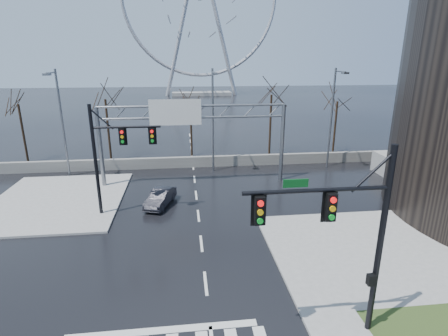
{
  "coord_description": "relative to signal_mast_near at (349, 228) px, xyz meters",
  "views": [
    {
      "loc": [
        -0.82,
        -15.11,
        10.87
      ],
      "look_at": [
        1.7,
        6.59,
        4.0
      ],
      "focal_mm": 28.0,
      "sensor_mm": 36.0,
      "label": 1
    }
  ],
  "objects": [
    {
      "name": "ground",
      "position": [
        -5.14,
        4.04,
        -4.87
      ],
      "size": [
        260.0,
        260.0,
        0.0
      ],
      "primitive_type": "plane",
      "color": "black",
      "rests_on": "ground"
    },
    {
      "name": "sidewalk_right_ext",
      "position": [
        4.86,
        6.04,
        -4.8
      ],
      "size": [
        12.0,
        10.0,
        0.15
      ],
      "primitive_type": "cube",
      "color": "gray",
      "rests_on": "ground"
    },
    {
      "name": "sidewalk_far",
      "position": [
        -16.14,
        16.04,
        -4.8
      ],
      "size": [
        10.0,
        12.0,
        0.15
      ],
      "primitive_type": "cube",
      "color": "gray",
      "rests_on": "ground"
    },
    {
      "name": "barrier_wall",
      "position": [
        -5.14,
        24.04,
        -4.32
      ],
      "size": [
        52.0,
        0.5,
        1.1
      ],
      "primitive_type": "cube",
      "color": "slate",
      "rests_on": "ground"
    },
    {
      "name": "signal_mast_near",
      "position": [
        0.0,
        0.0,
        0.0
      ],
      "size": [
        5.52,
        0.41,
        8.0
      ],
      "color": "black",
      "rests_on": "ground"
    },
    {
      "name": "signal_mast_far",
      "position": [
        -11.01,
        13.0,
        -0.04
      ],
      "size": [
        4.72,
        0.41,
        8.0
      ],
      "color": "black",
      "rests_on": "ground"
    },
    {
      "name": "sign_gantry",
      "position": [
        -5.52,
        19.0,
        0.31
      ],
      "size": [
        16.36,
        0.4,
        7.6
      ],
      "color": "slate",
      "rests_on": "ground"
    },
    {
      "name": "streetlight_left",
      "position": [
        -17.14,
        22.2,
        1.01
      ],
      "size": [
        0.5,
        2.55,
        10.0
      ],
      "color": "slate",
      "rests_on": "ground"
    },
    {
      "name": "streetlight_mid",
      "position": [
        -3.14,
        22.2,
        1.01
      ],
      "size": [
        0.5,
        2.55,
        10.0
      ],
      "color": "slate",
      "rests_on": "ground"
    },
    {
      "name": "streetlight_right",
      "position": [
        8.86,
        22.2,
        1.01
      ],
      "size": [
        0.5,
        2.55,
        10.0
      ],
      "color": "slate",
      "rests_on": "ground"
    },
    {
      "name": "tree_far_left",
      "position": [
        -23.14,
        28.04,
        0.7
      ],
      "size": [
        3.5,
        3.5,
        7.0
      ],
      "color": "black",
      "rests_on": "ground"
    },
    {
      "name": "tree_left",
      "position": [
        -14.14,
        27.54,
        1.1
      ],
      "size": [
        3.75,
        3.75,
        7.5
      ],
      "color": "black",
      "rests_on": "ground"
    },
    {
      "name": "tree_center",
      "position": [
        -5.14,
        28.54,
        0.3
      ],
      "size": [
        3.25,
        3.25,
        6.5
      ],
      "color": "black",
      "rests_on": "ground"
    },
    {
      "name": "tree_right",
      "position": [
        3.86,
        27.54,
        1.34
      ],
      "size": [
        3.9,
        3.9,
        7.8
      ],
      "color": "black",
      "rests_on": "ground"
    },
    {
      "name": "tree_far_right",
      "position": [
        11.86,
        28.04,
        0.54
      ],
      "size": [
        3.4,
        3.4,
        6.8
      ],
      "color": "black",
      "rests_on": "ground"
    },
    {
      "name": "ferris_wheel",
      "position": [
        -0.14,
        99.04,
        21.26
      ],
      "size": [
        45.0,
        6.0,
        50.91
      ],
      "color": "gray",
      "rests_on": "ground"
    },
    {
      "name": "car",
      "position": [
        -7.95,
        14.28,
        -4.25
      ],
      "size": [
        2.47,
        4.03,
        1.25
      ],
      "primitive_type": "imported",
      "rotation": [
        0.0,
        0.0,
        -0.32
      ],
      "color": "black",
      "rests_on": "ground"
    }
  ]
}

